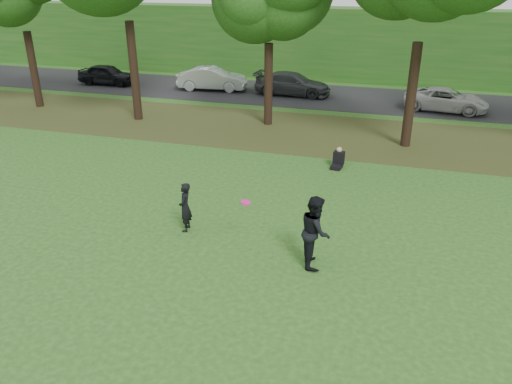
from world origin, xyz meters
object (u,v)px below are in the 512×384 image
at_px(player_left, 185,207).
at_px(player_right, 315,231).
at_px(seated_person, 338,160).
at_px(frisbee, 246,202).

bearing_deg(player_left, player_right, 68.54).
height_order(player_left, player_right, player_right).
relative_size(player_left, seated_person, 1.89).
relative_size(player_left, player_right, 0.77).
height_order(player_right, frisbee, player_right).
bearing_deg(seated_person, player_left, -111.93).
relative_size(player_right, frisbee, 7.32).
xyz_separation_m(player_left, player_right, (4.16, -0.80, 0.23)).
bearing_deg(player_left, frisbee, 66.31).
relative_size(player_right, seated_person, 2.44).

